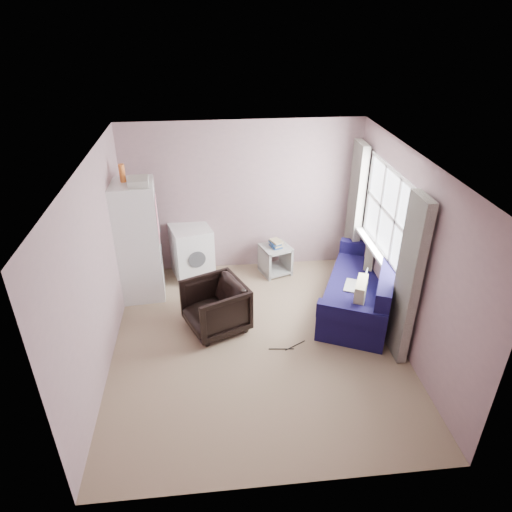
{
  "coord_description": "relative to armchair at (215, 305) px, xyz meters",
  "views": [
    {
      "loc": [
        -0.52,
        -4.79,
        4.03
      ],
      "look_at": [
        0.05,
        0.6,
        1.0
      ],
      "focal_mm": 32.0,
      "sensor_mm": 36.0,
      "label": 1
    }
  ],
  "objects": [
    {
      "name": "room",
      "position": [
        0.56,
        -0.38,
        0.86
      ],
      "size": [
        3.84,
        4.24,
        2.54
      ],
      "color": "#887159",
      "rests_on": "ground"
    },
    {
      "name": "armchair",
      "position": [
        0.0,
        0.0,
        0.0
      ],
      "size": [
        0.96,
        0.98,
        0.78
      ],
      "primitive_type": "imported",
      "rotation": [
        0.0,
        0.0,
        -1.16
      ],
      "color": "black",
      "rests_on": "ground"
    },
    {
      "name": "fridge",
      "position": [
        -1.09,
        0.98,
        0.54
      ],
      "size": [
        0.69,
        0.68,
        2.09
      ],
      "rotation": [
        0.0,
        0.0,
        0.09
      ],
      "color": "silver",
      "rests_on": "ground"
    },
    {
      "name": "washing_machine",
      "position": [
        -0.34,
        1.5,
        0.06
      ],
      "size": [
        0.75,
        0.75,
        0.86
      ],
      "rotation": [
        0.0,
        0.0,
        0.28
      ],
      "color": "silver",
      "rests_on": "ground"
    },
    {
      "name": "side_table",
      "position": [
        1.04,
        1.4,
        -0.1
      ],
      "size": [
        0.57,
        0.57,
        0.61
      ],
      "rotation": [
        0.0,
        0.0,
        0.33
      ],
      "color": "gray",
      "rests_on": "ground"
    },
    {
      "name": "sofa",
      "position": [
        2.18,
        0.22,
        -0.06
      ],
      "size": [
        1.66,
        2.19,
        0.89
      ],
      "rotation": [
        0.0,
        0.0,
        -0.43
      ],
      "color": "#100C38",
      "rests_on": "ground"
    },
    {
      "name": "window_dressing",
      "position": [
        2.32,
        0.32,
        0.72
      ],
      "size": [
        0.17,
        2.62,
        2.18
      ],
      "color": "white",
      "rests_on": "ground"
    },
    {
      "name": "floor_cables",
      "position": [
        0.94,
        -0.54,
        -0.38
      ],
      "size": [
        0.51,
        0.17,
        0.01
      ],
      "rotation": [
        0.0,
        0.0,
        0.25
      ],
      "color": "black",
      "rests_on": "ground"
    }
  ]
}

